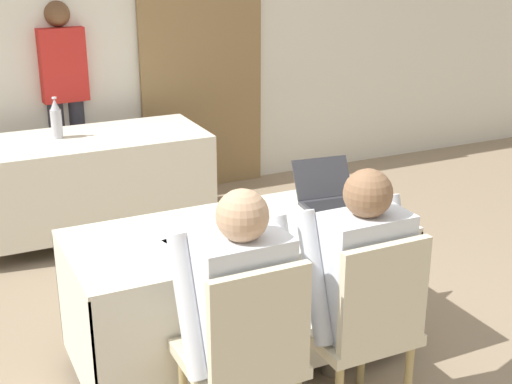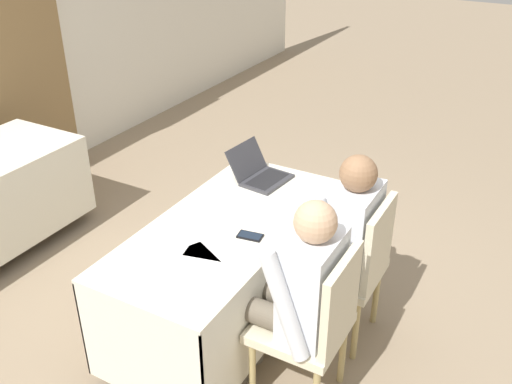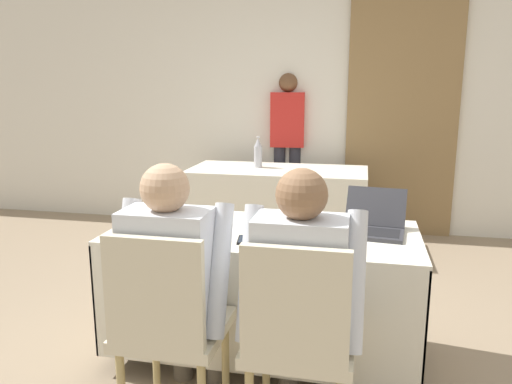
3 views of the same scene
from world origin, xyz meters
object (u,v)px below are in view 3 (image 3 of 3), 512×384
(laptop, at_px, (373,225))
(chair_near_right, at_px, (298,336))
(water_bottle, at_px, (258,153))
(person_checkered_shirt, at_px, (175,277))
(person_red_shirt, at_px, (287,140))
(cell_phone, at_px, (245,240))
(person_white_shirt, at_px, (302,288))
(chair_near_left, at_px, (168,322))

(laptop, xyz_separation_m, chair_near_right, (-0.29, -0.76, -0.26))
(water_bottle, height_order, person_checkered_shirt, person_checkered_shirt)
(person_checkered_shirt, distance_m, person_red_shirt, 3.20)
(laptop, distance_m, water_bottle, 2.18)
(cell_phone, distance_m, person_white_shirt, 0.51)
(chair_near_left, height_order, chair_near_right, same)
(water_bottle, distance_m, chair_near_right, 2.80)
(chair_near_left, bearing_deg, cell_phone, -114.23)
(laptop, bearing_deg, person_checkered_shirt, -135.55)
(laptop, relative_size, chair_near_right, 0.39)
(chair_near_left, bearing_deg, laptop, -137.71)
(water_bottle, relative_size, person_red_shirt, 0.18)
(laptop, xyz_separation_m, person_checkered_shirt, (-0.83, -0.66, -0.10))
(person_checkered_shirt, xyz_separation_m, person_red_shirt, (0.00, 3.19, 0.24))
(water_bottle, relative_size, person_checkered_shirt, 0.24)
(water_bottle, distance_m, chair_near_left, 2.71)
(water_bottle, bearing_deg, chair_near_right, -74.80)
(person_checkered_shirt, height_order, person_red_shirt, person_red_shirt)
(chair_near_right, bearing_deg, person_white_shirt, -90.00)
(person_red_shirt, bearing_deg, chair_near_right, -84.61)
(chair_near_left, bearing_deg, chair_near_right, -180.00)
(water_bottle, xyz_separation_m, person_checkered_shirt, (0.18, -2.58, -0.19))
(cell_phone, relative_size, chair_near_left, 0.16)
(cell_phone, xyz_separation_m, water_bottle, (-0.40, 2.20, 0.12))
(chair_near_left, bearing_deg, person_red_shirt, -90.01)
(person_checkered_shirt, bearing_deg, chair_near_right, 169.27)
(chair_near_right, bearing_deg, water_bottle, -74.80)
(water_bottle, distance_m, person_checkered_shirt, 2.59)
(water_bottle, bearing_deg, cell_phone, -79.66)
(water_bottle, relative_size, chair_near_left, 0.31)
(water_bottle, bearing_deg, chair_near_left, -86.13)
(water_bottle, bearing_deg, person_red_shirt, 73.39)
(water_bottle, relative_size, person_white_shirt, 0.24)
(cell_phone, bearing_deg, chair_near_left, -122.76)
(person_checkered_shirt, bearing_deg, water_bottle, -85.98)
(laptop, xyz_separation_m, person_red_shirt, (-0.83, 2.53, 0.15))
(laptop, relative_size, cell_phone, 2.48)
(chair_near_right, bearing_deg, chair_near_left, 0.00)
(cell_phone, height_order, chair_near_left, chair_near_left)
(chair_near_left, bearing_deg, person_white_shirt, -169.27)
(water_bottle, xyz_separation_m, chair_near_right, (0.73, -2.68, -0.35))
(water_bottle, height_order, person_white_shirt, person_white_shirt)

